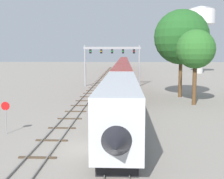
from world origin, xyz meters
name	(u,v)px	position (x,y,z in m)	size (l,w,h in m)	color
ground_plane	(92,149)	(0.00, 0.00, 0.00)	(400.00, 400.00, 0.00)	gray
track_main	(123,78)	(2.00, 60.00, 0.07)	(2.60, 200.00, 0.16)	slate
track_near	(96,87)	(-3.50, 40.00, 0.07)	(2.60, 160.00, 0.16)	slate
passenger_train	(123,69)	(2.00, 62.97, 2.61)	(3.04, 138.22, 4.80)	silver
signal_gantry	(112,56)	(-0.25, 42.08, 6.33)	(12.10, 0.49, 8.65)	#999BA0
water_tower	(201,21)	(27.87, 82.31, 17.61)	(9.47, 9.47, 22.59)	beige
stop_sign	(6,113)	(-8.00, 3.94, 1.87)	(0.76, 0.08, 2.88)	gray
trackside_tree_left	(196,50)	(11.94, 19.60, 7.53)	(5.26, 5.26, 10.22)	brown
trackside_tree_mid	(181,37)	(11.31, 26.71, 9.52)	(8.62, 8.62, 13.85)	brown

